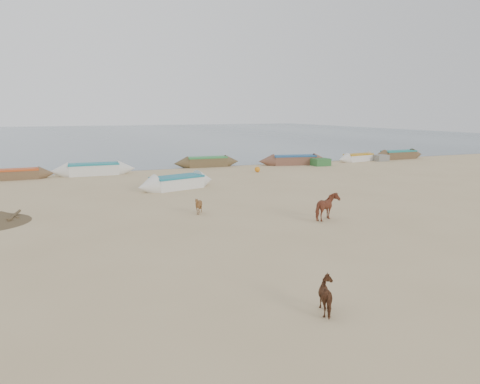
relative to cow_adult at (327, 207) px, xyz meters
name	(u,v)px	position (x,y,z in m)	size (l,w,h in m)	color
ground	(278,231)	(-2.94, -0.88, -0.61)	(140.00, 140.00, 0.00)	tan
sea	(88,135)	(-2.94, 81.12, -0.60)	(160.00, 160.00, 0.00)	slate
cow_adult	(327,207)	(0.00, 0.00, 0.00)	(0.66, 1.44, 1.22)	brown
calf_front	(198,206)	(-4.95, 3.49, -0.19)	(0.67, 0.76, 0.84)	brown
calf_right	(330,296)	(-5.43, -8.37, -0.18)	(0.86, 0.73, 0.86)	#532E1A
near_canoe	(177,182)	(-3.92, 11.02, -0.20)	(5.49, 1.44, 0.83)	white
waterline_canoes	(152,166)	(-3.53, 19.96, -0.18)	(58.77, 3.69, 0.93)	brown
beach_clutter	(218,167)	(1.60, 18.51, -0.31)	(43.98, 4.92, 0.64)	#326F43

